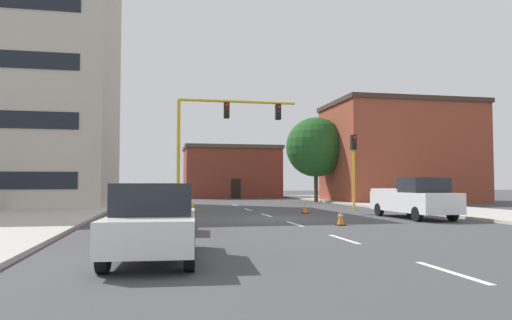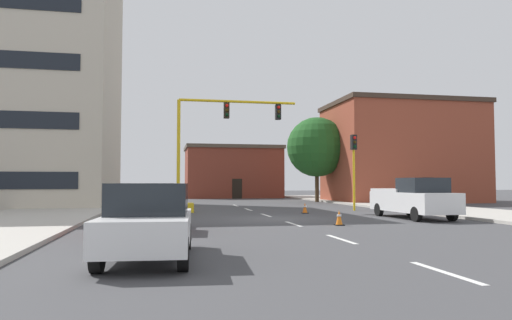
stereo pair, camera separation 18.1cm
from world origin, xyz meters
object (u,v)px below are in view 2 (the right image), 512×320
(sedan_red_near_left, at_px, (146,207))
(traffic_cone_roadside_a, at_px, (339,218))
(traffic_cone_roadside_b, at_px, (305,208))
(traffic_signal_gantry, at_px, (195,176))
(sedan_white_mid_left, at_px, (149,220))
(traffic_light_pole_right, at_px, (354,155))
(tree_right_far, at_px, (317,147))
(pickup_truck_white, at_px, (413,199))

(sedan_red_near_left, distance_m, traffic_cone_roadside_a, 7.79)
(sedan_red_near_left, height_order, traffic_cone_roadside_b, sedan_red_near_left)
(traffic_signal_gantry, bearing_deg, sedan_white_mid_left, -97.05)
(traffic_light_pole_right, distance_m, tree_right_far, 13.58)
(traffic_signal_gantry, distance_m, pickup_truck_white, 12.53)
(sedan_red_near_left, distance_m, traffic_cone_roadside_b, 12.18)
(sedan_white_mid_left, height_order, traffic_cone_roadside_b, sedan_white_mid_left)
(sedan_white_mid_left, xyz_separation_m, traffic_cone_roadside_a, (7.41, 7.26, -0.57))
(sedan_red_near_left, xyz_separation_m, traffic_cone_roadside_b, (8.57, 8.64, -0.59))
(traffic_cone_roadside_a, bearing_deg, pickup_truck_white, 29.79)
(traffic_cone_roadside_b, bearing_deg, pickup_truck_white, -49.42)
(traffic_signal_gantry, bearing_deg, traffic_cone_roadside_a, -62.09)
(tree_right_far, xyz_separation_m, sedan_red_near_left, (-14.39, -23.89, -4.16))
(traffic_light_pole_right, xyz_separation_m, sedan_white_mid_left, (-12.10, -16.79, -2.64))
(traffic_cone_roadside_a, bearing_deg, traffic_signal_gantry, 117.91)
(traffic_signal_gantry, distance_m, traffic_cone_roadside_b, 6.84)
(pickup_truck_white, relative_size, traffic_cone_roadside_a, 8.43)
(traffic_light_pole_right, height_order, tree_right_far, tree_right_far)
(traffic_cone_roadside_a, bearing_deg, tree_right_far, 73.70)
(sedan_red_near_left, bearing_deg, traffic_light_pole_right, 40.39)
(pickup_truck_white, relative_size, traffic_cone_roadside_b, 8.81)
(traffic_signal_gantry, bearing_deg, sedan_red_near_left, -102.46)
(traffic_light_pole_right, relative_size, traffic_cone_roadside_a, 7.46)
(pickup_truck_white, xyz_separation_m, traffic_cone_roadside_a, (-4.96, -2.84, -0.66))
(traffic_signal_gantry, xyz_separation_m, traffic_light_pole_right, (9.97, -0.43, 1.34))
(traffic_signal_gantry, relative_size, traffic_cone_roadside_b, 13.19)
(traffic_signal_gantry, distance_m, traffic_cone_roadside_a, 11.43)
(tree_right_far, xyz_separation_m, traffic_cone_roadside_a, (-6.69, -22.88, -4.73))
(tree_right_far, relative_size, traffic_cone_roadside_b, 12.68)
(sedan_red_near_left, relative_size, traffic_cone_roadside_a, 7.26)
(traffic_cone_roadside_a, bearing_deg, sedan_red_near_left, -172.50)
(pickup_truck_white, distance_m, traffic_cone_roadside_a, 5.76)
(traffic_cone_roadside_a, height_order, traffic_cone_roadside_b, traffic_cone_roadside_a)
(tree_right_far, distance_m, traffic_cone_roadside_a, 24.30)
(traffic_light_pole_right, xyz_separation_m, tree_right_far, (1.99, 13.34, 1.52))
(traffic_signal_gantry, bearing_deg, pickup_truck_white, -34.83)
(traffic_light_pole_right, bearing_deg, traffic_cone_roadside_b, -153.48)
(tree_right_far, height_order, traffic_cone_roadside_b, tree_right_far)
(traffic_light_pole_right, height_order, pickup_truck_white, traffic_light_pole_right)
(traffic_light_pole_right, bearing_deg, traffic_cone_roadside_a, -116.22)
(sedan_white_mid_left, relative_size, traffic_cone_roadside_b, 7.50)
(traffic_light_pole_right, height_order, sedan_white_mid_left, traffic_light_pole_right)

